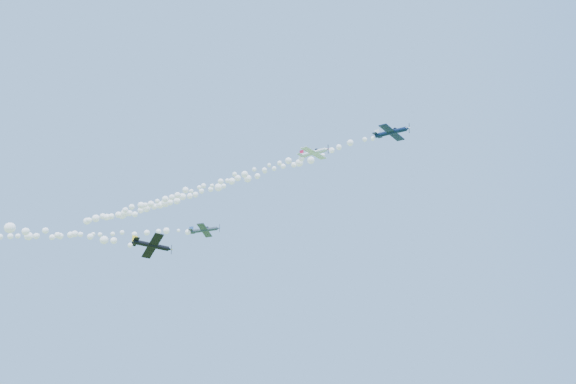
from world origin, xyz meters
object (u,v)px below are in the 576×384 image
(plane_navy, at_px, (392,132))
(plane_black, at_px, (152,245))
(plane_white, at_px, (314,153))
(plane_grey, at_px, (205,230))

(plane_navy, distance_m, plane_black, 43.38)
(plane_white, height_order, plane_black, plane_white)
(plane_grey, bearing_deg, plane_black, -96.35)
(plane_grey, height_order, plane_black, plane_grey)
(plane_black, bearing_deg, plane_white, -18.43)
(plane_grey, distance_m, plane_black, 21.70)
(plane_white, relative_size, plane_black, 1.15)
(plane_white, xyz_separation_m, plane_black, (-22.69, -12.95, -18.19))
(plane_navy, height_order, plane_black, plane_navy)
(plane_navy, xyz_separation_m, plane_black, (-36.55, -12.41, -19.80))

